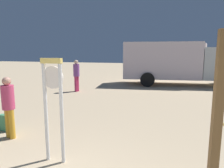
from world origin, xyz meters
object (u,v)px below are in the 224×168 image
(person_near_clock, at_px, (8,104))
(box_truck_near, at_px, (174,61))
(standing_clock, at_px, (53,99))
(person_distant, at_px, (76,74))
(box_truck_far, at_px, (173,58))
(backpack, at_px, (6,123))

(person_near_clock, height_order, box_truck_near, box_truck_near)
(standing_clock, xyz_separation_m, person_distant, (-2.90, 6.73, -0.28))
(box_truck_near, bearing_deg, box_truck_far, 90.61)
(box_truck_near, height_order, box_truck_far, box_truck_far)
(box_truck_far, bearing_deg, person_distant, -114.25)
(standing_clock, xyz_separation_m, box_truck_near, (2.26, 10.76, 0.30))
(backpack, height_order, person_distant, person_distant)
(backpack, height_order, box_truck_near, box_truck_near)
(standing_clock, height_order, box_truck_far, box_truck_far)
(person_distant, height_order, box_truck_far, box_truck_far)
(person_distant, height_order, box_truck_near, box_truck_near)
(standing_clock, bearing_deg, box_truck_far, 83.09)
(person_near_clock, distance_m, person_distant, 6.22)
(box_truck_near, relative_size, box_truck_far, 1.04)
(person_near_clock, relative_size, box_truck_far, 0.22)
(backpack, relative_size, box_truck_far, 0.07)
(standing_clock, height_order, person_distant, standing_clock)
(standing_clock, height_order, backpack, standing_clock)
(standing_clock, height_order, box_truck_near, box_truck_near)
(person_distant, bearing_deg, person_near_clock, -78.87)
(standing_clock, distance_m, backpack, 2.60)
(person_near_clock, distance_m, box_truck_near, 10.90)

